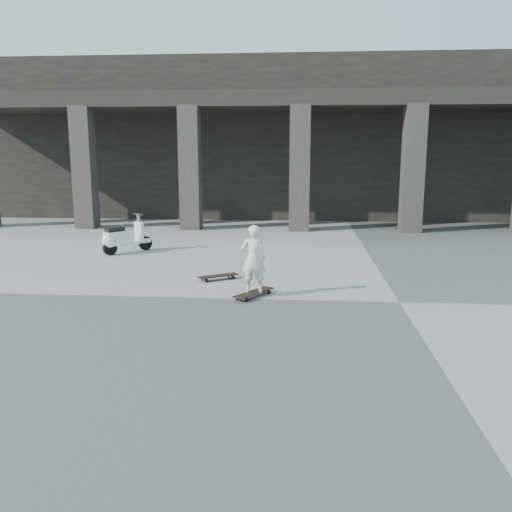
# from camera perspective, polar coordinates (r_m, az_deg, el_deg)

# --- Properties ---
(ground) EXTENTS (90.00, 90.00, 0.00)m
(ground) POSITION_cam_1_polar(r_m,az_deg,el_deg) (9.69, 14.85, -4.73)
(ground) COLOR #4E4E4C
(ground) RESTS_ON ground
(colonnade) EXTENTS (28.00, 8.82, 6.00)m
(colonnade) POSITION_cam_1_polar(r_m,az_deg,el_deg) (23.02, 9.27, 12.03)
(colonnade) COLOR black
(colonnade) RESTS_ON ground
(longboard) EXTENTS (0.70, 0.92, 0.09)m
(longboard) POSITION_cam_1_polar(r_m,az_deg,el_deg) (9.68, -0.25, -3.91)
(longboard) COLOR black
(longboard) RESTS_ON ground
(skateboard_spare) EXTENTS (0.81, 0.63, 0.10)m
(skateboard_spare) POSITION_cam_1_polar(r_m,az_deg,el_deg) (10.96, -4.00, -2.15)
(skateboard_spare) COLOR black
(skateboard_spare) RESTS_ON ground
(child) EXTENTS (0.46, 0.32, 1.20)m
(child) POSITION_cam_1_polar(r_m,az_deg,el_deg) (9.54, -0.25, -0.29)
(child) COLOR silver
(child) RESTS_ON longboard
(scooter) EXTENTS (1.02, 1.14, 0.98)m
(scooter) POSITION_cam_1_polar(r_m,az_deg,el_deg) (14.11, -14.19, 1.79)
(scooter) COLOR black
(scooter) RESTS_ON ground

